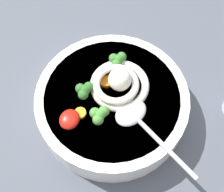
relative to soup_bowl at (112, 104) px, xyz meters
The scene contains 10 objects.
table_slab 7.53cm from the soup_bowl, 141.13° to the left, with size 135.08×135.08×4.27cm, color #474C56.
soup_bowl is the anchor object (origin of this frame).
noodle_pile 5.09cm from the soup_bowl, 166.58° to the left, with size 11.79×11.56×4.74cm.
soup_spoon 7.44cm from the soup_bowl, 62.63° to the left, with size 10.93×16.84×1.60cm.
chili_sauce_dollop 9.62cm from the soup_bowl, 34.13° to the right, with size 3.81×3.43×1.72cm, color #B2190F.
broccoli_floret_center 7.06cm from the soup_bowl, ahead, with size 3.67×3.16×2.90cm.
broccoli_floret_right 6.91cm from the soup_bowl, 71.38° to the right, with size 3.56×3.07×2.82cm.
broccoli_floret_beside_noodles 8.36cm from the soup_bowl, 167.43° to the right, with size 3.55×3.06×2.81cm.
carrot_slice_beside_chili 7.41cm from the soup_bowl, 35.79° to the right, with size 2.04×2.04×0.69cm, color orange.
carrot_slice_far 4.64cm from the soup_bowl, 136.58° to the right, with size 2.33×2.33×0.75cm, color orange.
Camera 1 is at (28.55, 6.40, 60.01)cm, focal length 49.94 mm.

